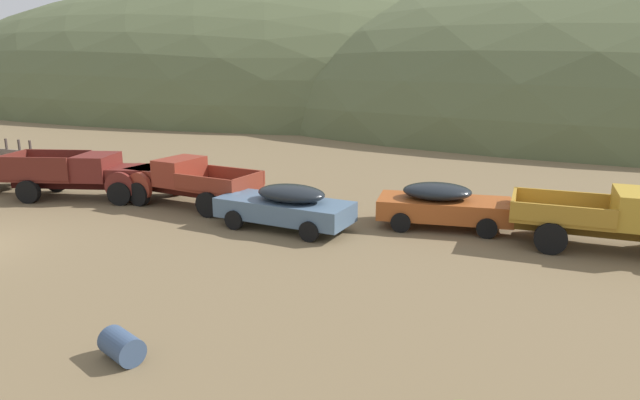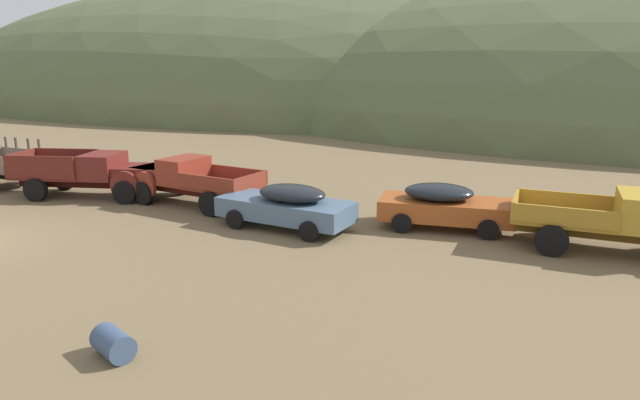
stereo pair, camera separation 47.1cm
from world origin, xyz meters
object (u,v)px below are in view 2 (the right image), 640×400
car_chalk_blue (282,205)px  oil_drum_tipped (113,343)px  car_oxide_orange (450,206)px  truck_mustard (638,223)px  truck_rust_red (186,180)px  truck_oxblood (100,174)px

car_chalk_blue → oil_drum_tipped: size_ratio=4.97×
car_oxide_orange → truck_mustard: (5.64, -0.26, 0.18)m
car_chalk_blue → truck_mustard: bearing=-166.1°
truck_rust_red → truck_mustard: 16.21m
car_chalk_blue → truck_mustard: 11.16m
truck_oxblood → truck_mustard: size_ratio=1.07×
truck_oxblood → truck_rust_red: 4.09m
car_chalk_blue → car_oxide_orange: size_ratio=1.01×
truck_rust_red → car_chalk_blue: bearing=170.2°
car_chalk_blue → oil_drum_tipped: bearing=101.4°
truck_rust_red → car_chalk_blue: 5.39m
truck_mustard → car_oxide_orange: bearing=174.6°
car_chalk_blue → oil_drum_tipped: 9.18m
truck_rust_red → oil_drum_tipped: bearing=126.7°
truck_rust_red → car_oxide_orange: 10.61m
truck_oxblood → truck_rust_red: bearing=-8.9°
truck_oxblood → car_chalk_blue: bearing=-22.8°
car_oxide_orange → truck_rust_red: bearing=175.6°
truck_oxblood → truck_mustard: bearing=-14.8°
car_oxide_orange → truck_oxblood: bearing=176.8°
car_oxide_orange → oil_drum_tipped: (-3.94, -11.47, -0.53)m
truck_mustard → oil_drum_tipped: 14.76m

